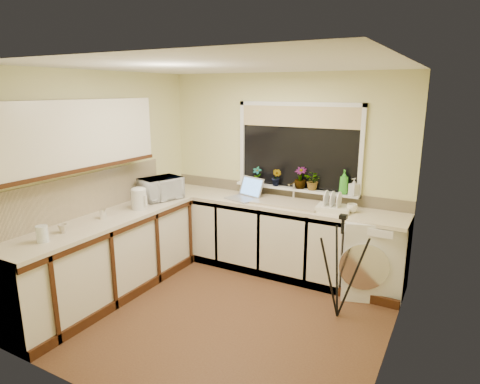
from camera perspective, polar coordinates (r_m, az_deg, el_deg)
name	(u,v)px	position (r m, az deg, el deg)	size (l,w,h in m)	color
floor	(224,311)	(4.46, -2.29, -16.21)	(3.20, 3.20, 0.00)	brown
ceiling	(221,66)	(3.86, -2.66, 17.06)	(3.20, 3.20, 0.00)	white
wall_back	(283,172)	(5.29, 5.99, 2.83)	(3.20, 3.20, 0.00)	beige
wall_front	(104,249)	(2.88, -18.28, -7.46)	(3.20, 3.20, 0.00)	beige
wall_left	(103,181)	(4.99, -18.39, 1.50)	(3.00, 3.00, 0.00)	beige
wall_right	(396,223)	(3.47, 20.82, -4.01)	(3.00, 3.00, 0.00)	beige
base_cabinet_back	(249,233)	(5.38, 1.31, -5.72)	(2.55, 0.60, 0.86)	silver
base_cabinet_left	(108,259)	(4.81, -17.81, -8.84)	(0.54, 2.40, 0.86)	silver
worktop_back	(273,203)	(5.11, 4.58, -1.54)	(3.20, 0.60, 0.04)	beige
worktop_left	(105,220)	(4.66, -18.22, -3.73)	(0.60, 2.40, 0.04)	beige
upper_cabinet	(76,135)	(4.49, -21.75, 7.35)	(0.28, 1.90, 0.70)	silver
splashback_left	(84,195)	(4.81, -20.80, -0.38)	(0.02, 2.40, 0.45)	beige
splashback_back	(282,191)	(5.34, 5.87, 0.12)	(3.20, 0.02, 0.14)	beige
window_glass	(298,147)	(5.15, 8.07, 6.13)	(1.50, 0.02, 1.00)	black
window_blind	(299,117)	(5.09, 8.12, 10.28)	(1.50, 0.02, 0.25)	tan
windowsill	(295,189)	(5.20, 7.66, 0.43)	(1.60, 0.14, 0.03)	white
sink	(288,203)	(5.02, 6.66, -1.46)	(0.82, 0.46, 0.03)	tan
faucet	(294,191)	(5.16, 7.46, 0.15)	(0.03, 0.03, 0.24)	silver
washing_machine	(370,255)	(4.89, 17.62, -8.29)	(0.62, 0.60, 0.88)	white
laptop	(246,193)	(5.21, 0.85, -0.17)	(0.45, 0.45, 0.26)	#9F9EA6
kettle	(139,199)	(4.88, -13.83, -0.99)	(0.17, 0.17, 0.23)	silver
dish_rack	(334,208)	(4.81, 12.85, -2.22)	(0.37, 0.28, 0.06)	#EEE8CE
tripod	(340,267)	(4.25, 13.70, -10.06)	(0.52, 0.52, 1.08)	black
glass_jug	(42,234)	(4.14, -25.72, -5.25)	(0.10, 0.10, 0.15)	white
steel_jar	(103,214)	(4.64, -18.45, -2.89)	(0.07, 0.07, 0.10)	white
microwave	(161,188)	(5.26, -10.90, 0.49)	(0.50, 0.34, 0.27)	white
plant_a	(257,175)	(5.35, 2.39, 2.32)	(0.12, 0.08, 0.22)	#999999
plant_b	(276,177)	(5.23, 5.07, 2.03)	(0.12, 0.10, 0.23)	#999999
plant_c	(300,178)	(5.14, 8.36, 1.96)	(0.15, 0.15, 0.27)	#999999
plant_d	(313,181)	(5.09, 10.12, 1.58)	(0.21, 0.18, 0.24)	#999999
soap_bottle_green	(344,182)	(4.96, 14.20, 1.35)	(0.11, 0.11, 0.29)	green
soap_bottle_clear	(354,187)	(4.95, 15.48, 0.71)	(0.09, 0.09, 0.20)	#999999
cup_back	(352,208)	(4.80, 15.24, -2.17)	(0.12, 0.12, 0.10)	white
cup_left	(63,229)	(4.33, -23.32, -4.67)	(0.09, 0.09, 0.08)	beige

